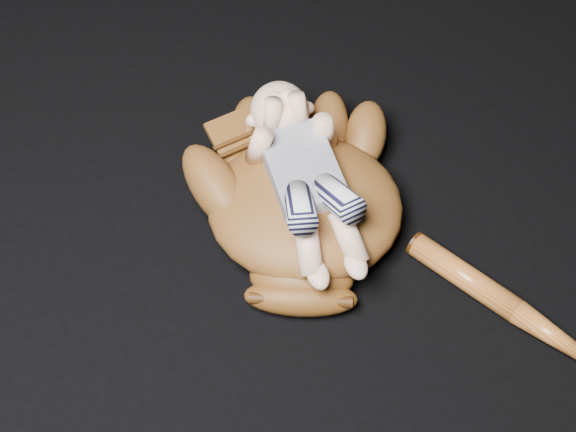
{
  "coord_description": "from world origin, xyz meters",
  "views": [
    {
      "loc": [
        -0.32,
        -0.64,
        1.11
      ],
      "look_at": [
        -0.2,
        0.07,
        0.07
      ],
      "focal_mm": 55.0,
      "sensor_mm": 36.0,
      "label": 1
    }
  ],
  "objects": [
    {
      "name": "baseball_glove",
      "position": [
        -0.17,
        0.1,
        0.06
      ],
      "size": [
        0.43,
        0.47,
        0.13
      ],
      "primitive_type": null,
      "rotation": [
        0.0,
        0.0,
        -0.21
      ],
      "color": "#5B3313",
      "rests_on": "ground"
    },
    {
      "name": "newborn_baby",
      "position": [
        -0.17,
        0.1,
        0.12
      ],
      "size": [
        0.2,
        0.36,
        0.14
      ],
      "primitive_type": null,
      "rotation": [
        0.0,
        0.0,
        0.13
      ],
      "color": "beige",
      "rests_on": "baseball_glove"
    },
    {
      "name": "baseball_bat",
      "position": [
        0.11,
        -0.12,
        0.02
      ],
      "size": [
        0.28,
        0.33,
        0.04
      ],
      "primitive_type": null,
      "rotation": [
        0.0,
        0.0,
        0.7
      ],
      "color": "#A5551F",
      "rests_on": "ground"
    }
  ]
}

